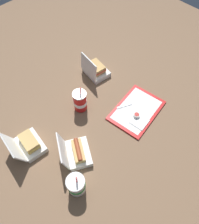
{
  "coord_description": "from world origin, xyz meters",
  "views": [
    {
      "loc": [
        -0.52,
        -0.58,
        1.26
      ],
      "look_at": [
        0.03,
        -0.03,
        0.05
      ],
      "focal_mm": 35.0,
      "sensor_mm": 36.0,
      "label": 1
    }
  ],
  "objects": [
    {
      "name": "food_tray",
      "position": [
        0.24,
        -0.18,
        0.01
      ],
      "size": [
        0.4,
        0.31,
        0.01
      ],
      "color": "red",
      "rests_on": "ground_plane"
    },
    {
      "name": "napkin_stack",
      "position": [
        0.18,
        -0.25,
        0.02
      ],
      "size": [
        0.11,
        0.11,
        0.0
      ],
      "primitive_type": "cube",
      "rotation": [
        0.0,
        0.0,
        0.12
      ],
      "color": "white",
      "rests_on": "food_tray"
    },
    {
      "name": "clamshell_sandwich_back",
      "position": [
        0.28,
        0.27,
        0.04
      ],
      "size": [
        0.18,
        0.2,
        0.18
      ],
      "color": "white",
      "rests_on": "ground_plane"
    },
    {
      "name": "plastic_fork",
      "position": [
        0.2,
        -0.1,
        0.02
      ],
      "size": [
        0.1,
        0.06,
        0.0
      ],
      "primitive_type": "cube",
      "rotation": [
        0.0,
        0.0,
        -0.45
      ],
      "color": "white",
      "rests_on": "food_tray"
    },
    {
      "name": "soda_cup_back",
      "position": [
        -0.01,
        0.11,
        0.08
      ],
      "size": [
        0.09,
        0.09,
        0.22
      ],
      "color": "red",
      "rests_on": "ground_plane"
    },
    {
      "name": "soda_cup_front",
      "position": [
        -0.4,
        -0.28,
        0.07
      ],
      "size": [
        0.1,
        0.1,
        0.2
      ],
      "color": "white",
      "rests_on": "ground_plane"
    },
    {
      "name": "clamshell_sandwich_corner",
      "position": [
        -0.44,
        0.12,
        0.04
      ],
      "size": [
        0.2,
        0.21,
        0.17
      ],
      "color": "white",
      "rests_on": "ground_plane"
    },
    {
      "name": "ground_plane",
      "position": [
        0.0,
        0.0,
        0.0
      ],
      "size": [
        3.2,
        3.2,
        0.0
      ],
      "primitive_type": "plane",
      "color": "brown"
    },
    {
      "name": "ketchup_cup",
      "position": [
        0.19,
        -0.21,
        0.03
      ],
      "size": [
        0.04,
        0.04,
        0.02
      ],
      "color": "white",
      "rests_on": "food_tray"
    },
    {
      "name": "clamshell_hotdog_right",
      "position": [
        -0.27,
        -0.13,
        0.04
      ],
      "size": [
        0.24,
        0.24,
        0.17
      ],
      "color": "white",
      "rests_on": "ground_plane"
    }
  ]
}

